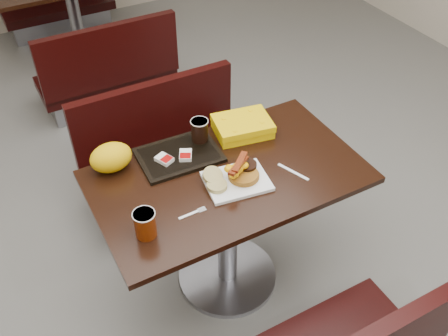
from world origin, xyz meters
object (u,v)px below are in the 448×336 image
coffee_cup_near (145,224)px  platter (237,181)px  coffee_cup_far (200,130)px  bench_near_n (170,153)px  hashbrown_sleeve_left (164,159)px  table_far (76,22)px  bench_far_s (104,61)px  table_near (228,231)px  clamshell (243,126)px  paper_bag (111,157)px  tray (179,155)px  knife (293,172)px  pancake_stack (244,174)px  fork (189,215)px  hashbrown_sleeve_right (186,155)px

coffee_cup_near → platter: bearing=11.0°
coffee_cup_far → platter: bearing=-87.3°
bench_near_n → hashbrown_sleeve_left: 0.69m
bench_near_n → table_far: bearing=90.0°
coffee_cup_far → bench_far_s: bearing=89.7°
hashbrown_sleeve_left → table_near: bearing=-66.2°
platter → clamshell: bearing=64.5°
paper_bag → bench_far_s: bearing=75.0°
coffee_cup_near → tray: coffee_cup_near is taller
platter → paper_bag: (-0.44, 0.34, 0.06)m
hashbrown_sleeve_left → tray: bearing=-13.2°
hashbrown_sleeve_left → paper_bag: 0.23m
platter → coffee_cup_far: (-0.02, 0.33, 0.06)m
platter → tray: tray is taller
knife → coffee_cup_far: coffee_cup_far is taller
table_near → pancake_stack: bearing=-55.1°
pancake_stack → coffee_cup_far: 0.33m
platter → hashbrown_sleeve_left: size_ratio=3.63×
fork → hashbrown_sleeve_right: (0.14, 0.32, 0.03)m
table_near → pancake_stack: (0.04, -0.06, 0.41)m
table_near → table_far: same height
knife → bench_far_s: bearing=166.1°
clamshell → hashbrown_sleeve_right: bearing=-160.5°
table_near → hashbrown_sleeve_left: size_ratio=16.05×
hashbrown_sleeve_right → tray: bearing=143.6°
bench_near_n → clamshell: bearing=-65.9°
pancake_stack → hashbrown_sleeve_left: pancake_stack is taller
bench_far_s → hashbrown_sleeve_right: 1.77m
bench_near_n → platter: bearing=-89.4°
hashbrown_sleeve_left → clamshell: bearing=-19.2°
hashbrown_sleeve_right → bench_far_s: bearing=113.5°
bench_near_n → paper_bag: paper_bag is taller
bench_far_s → coffee_cup_far: (-0.01, -1.64, 0.46)m
table_near → hashbrown_sleeve_left: (-0.22, 0.20, 0.40)m
fork → coffee_cup_far: coffee_cup_far is taller
bench_near_n → knife: knife is taller
tray → coffee_cup_far: coffee_cup_far is taller
table_far → fork: size_ratio=9.84×
platter → knife: platter is taller
paper_bag → clamshell: bearing=-4.2°
hashbrown_sleeve_left → coffee_cup_far: bearing=-7.4°
bench_far_s → paper_bag: (-0.43, -1.62, 0.46)m
tray → hashbrown_sleeve_left: (-0.08, -0.01, 0.02)m
coffee_cup_near → clamshell: (0.66, 0.39, -0.02)m
table_near → coffee_cup_far: 0.52m
fork → hashbrown_sleeve_right: 0.35m
bench_near_n → table_near: bearing=-90.0°
tray → bench_far_s: bearing=87.8°
tray → pancake_stack: bearing=-54.1°
tray → hashbrown_sleeve_left: 0.08m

